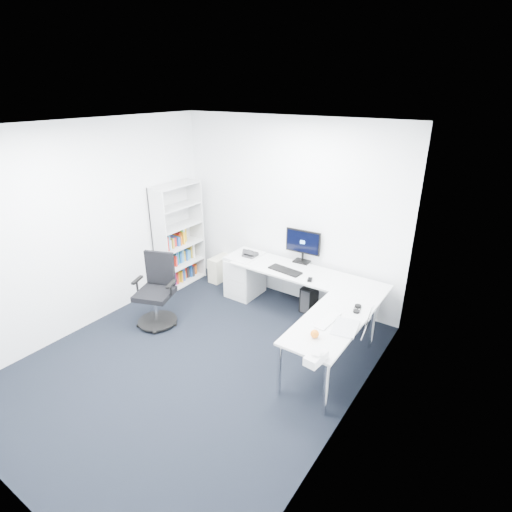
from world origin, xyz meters
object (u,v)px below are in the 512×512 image
Objects in this scene: task_chair at (154,292)px; monitor at (303,246)px; laptop at (346,318)px; bookshelf at (179,236)px; l_desk at (295,303)px.

monitor is (1.33, 1.69, 0.41)m from task_chair.
task_chair is 2.68× the size of laptop.
laptop is (1.22, -1.29, -0.12)m from monitor.
monitor is 1.43× the size of laptop.
monitor is 1.78m from laptop.
bookshelf is 3.15× the size of monitor.
task_chair is at bearing 178.54° from laptop.
task_chair is 2.60m from laptop.
monitor is at bearing 31.58° from task_chair.
l_desk is 2.24m from bookshelf.
monitor is at bearing 123.07° from laptop.
bookshelf is 1.32m from task_chair.
l_desk is at bearing 14.25° from task_chair.
bookshelf is 1.68× the size of task_chair.
bookshelf is at bearing -167.63° from monitor.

